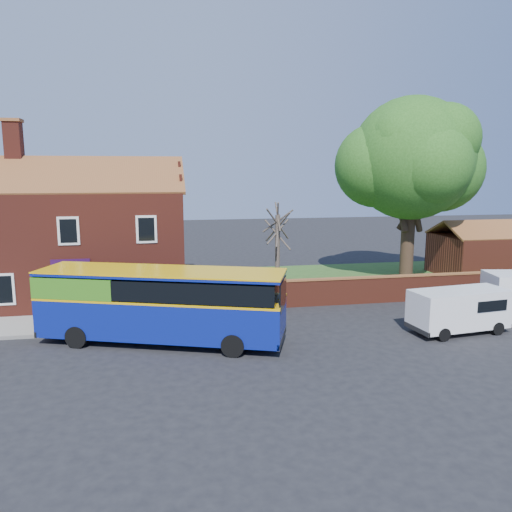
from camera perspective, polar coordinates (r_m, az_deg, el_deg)
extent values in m
plane|color=black|center=(21.41, -4.30, -11.41)|extent=(120.00, 120.00, 0.00)
cube|color=gray|center=(27.16, -20.69, -7.28)|extent=(18.00, 3.50, 0.12)
cube|color=slate|center=(25.51, -21.36, -8.39)|extent=(18.00, 0.15, 0.14)
cube|color=#426B28|center=(36.99, 13.76, -2.57)|extent=(26.00, 12.00, 0.04)
cube|color=maroon|center=(32.04, -19.29, 1.17)|extent=(12.00, 8.00, 6.50)
cube|color=brown|center=(29.76, -20.32, 8.72)|extent=(12.30, 4.08, 2.16)
cube|color=brown|center=(33.71, -19.20, 8.82)|extent=(12.30, 4.08, 2.16)
cube|color=maroon|center=(32.47, -25.97, 11.74)|extent=(0.90, 0.90, 2.20)
cube|color=black|center=(27.93, -20.64, 2.70)|extent=(1.10, 0.06, 1.50)
cube|color=#4C0F19|center=(28.51, -20.23, -4.30)|extent=(0.95, 0.04, 2.10)
cube|color=silver|center=(28.52, -20.23, -4.19)|extent=(1.20, 0.06, 2.30)
cube|color=#2A0C36|center=(28.16, -20.44, -0.94)|extent=(2.00, 0.06, 0.60)
cube|color=maroon|center=(31.61, 18.30, -3.51)|extent=(22.00, 0.30, 1.50)
cube|color=brown|center=(31.44, 18.37, -2.09)|extent=(22.00, 0.38, 0.10)
cube|color=maroon|center=(41.25, 25.31, 0.11)|extent=(8.00, 5.00, 3.00)
cube|color=brown|center=(39.99, 26.57, 2.71)|extent=(8.20, 2.56, 1.24)
cube|color=brown|center=(42.00, 24.52, 3.15)|extent=(8.20, 2.56, 1.24)
cube|color=navy|center=(23.05, -10.65, -6.71)|extent=(11.25, 6.28, 1.74)
cube|color=#E2A90B|center=(22.82, -10.72, -4.61)|extent=(11.27, 6.31, 0.10)
cube|color=black|center=(22.70, -10.76, -3.33)|extent=(10.84, 6.15, 0.87)
cube|color=#3E881D|center=(24.15, -18.88, -2.90)|extent=(4.45, 3.88, 0.93)
cube|color=navy|center=(22.58, -10.81, -1.87)|extent=(11.25, 6.28, 0.14)
cube|color=#E2A90B|center=(22.56, -10.82, -1.67)|extent=(11.30, 6.33, 0.06)
cylinder|color=black|center=(23.57, -19.83, -8.70)|extent=(1.02, 0.60, 0.99)
cylinder|color=black|center=(25.74, -17.06, -7.00)|extent=(1.02, 0.60, 0.99)
cylinder|color=black|center=(21.19, -2.67, -10.20)|extent=(1.02, 0.60, 0.99)
cylinder|color=black|center=(23.58, -1.39, -8.10)|extent=(1.02, 0.60, 0.99)
cube|color=white|center=(25.97, 22.22, -5.57)|extent=(4.93, 2.44, 1.80)
cube|color=black|center=(27.29, 25.73, -4.48)|extent=(0.27, 1.61, 0.71)
cube|color=black|center=(27.69, 25.86, -6.63)|extent=(0.32, 1.90, 0.23)
cylinder|color=black|center=(24.62, 20.65, -8.40)|extent=(0.65, 0.29, 0.63)
cylinder|color=black|center=(25.97, 18.24, -7.33)|extent=(0.65, 0.29, 0.63)
cylinder|color=black|center=(26.55, 25.87, -7.46)|extent=(0.65, 0.29, 0.63)
cylinder|color=black|center=(27.80, 23.37, -6.53)|extent=(0.65, 0.29, 0.63)
cylinder|color=black|center=(30.96, 25.71, -5.02)|extent=(0.73, 0.34, 0.70)
cylinder|color=black|center=(35.87, 16.89, 1.12)|extent=(0.91, 0.91, 5.22)
sphere|color=#3D8328|center=(35.51, 17.37, 10.58)|extent=(8.18, 8.18, 8.18)
sphere|color=#3D8328|center=(37.07, 20.28, 9.31)|extent=(5.91, 5.91, 5.91)
sphere|color=#3D8328|center=(35.17, 13.65, 10.02)|extent=(5.68, 5.68, 5.68)
cylinder|color=#4C4238|center=(30.13, 2.47, -0.14)|extent=(0.29, 0.29, 5.11)
cylinder|color=#4C4238|center=(29.88, 2.49, 3.31)|extent=(0.30, 2.49, 2.01)
cylinder|color=#4C4238|center=(29.90, 2.49, 2.96)|extent=(1.30, 1.84, 1.84)
cylinder|color=#4C4238|center=(29.86, 2.50, 3.66)|extent=(2.09, 0.96, 2.04)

